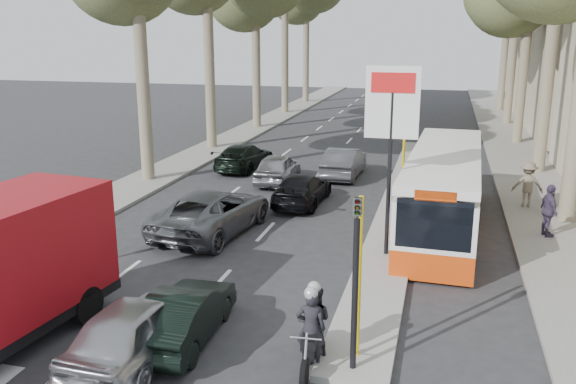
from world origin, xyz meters
name	(u,v)px	position (x,y,z in m)	size (l,w,h in m)	color
ground	(223,321)	(0.00, 0.00, 0.00)	(120.00, 120.00, 0.00)	#28282B
sidewalk_right	(512,145)	(8.60, 25.00, 0.06)	(3.20, 70.00, 0.12)	gray
median_left	(256,127)	(-8.00, 28.00, 0.06)	(2.40, 64.00, 0.12)	gray
traffic_island	(401,202)	(3.25, 11.00, 0.08)	(1.50, 26.00, 0.16)	gray
billboard	(391,135)	(3.25, 5.00, 3.70)	(1.50, 12.10, 5.60)	yellow
traffic_light_island	(356,256)	(3.25, -1.50, 2.49)	(0.16, 0.41, 3.60)	black
silver_hatchback	(137,328)	(-1.10, -2.00, 0.68)	(1.61, 4.00, 1.36)	#A4A6AC
dark_hatchback	(184,314)	(-0.50, -1.00, 0.59)	(1.26, 3.61, 1.19)	black
queue_car_a	(213,212)	(-2.58, 6.00, 0.72)	(2.39, 5.19, 1.44)	#54575C
queue_car_b	(302,189)	(-0.50, 10.11, 0.59)	(1.66, 4.08, 1.18)	black
queue_car_c	(277,168)	(-2.35, 13.24, 0.65)	(1.54, 3.82, 1.30)	#9A9DA2
queue_car_d	(344,162)	(0.33, 15.00, 0.68)	(1.44, 4.12, 1.36)	#4B4C52
queue_car_e	(244,157)	(-4.63, 15.39, 0.62)	(1.73, 4.26, 1.24)	black
city_bus	(444,188)	(4.80, 8.34, 1.41)	(2.64, 10.22, 2.67)	#D03E0B
motorcycle	(312,327)	(2.39, -1.28, 0.80)	(0.77, 2.07, 1.76)	black
pedestrian_near	(549,211)	(8.09, 8.00, 0.98)	(1.00, 0.49, 1.71)	#423753
pedestrian_far	(528,184)	(7.84, 11.46, 0.98)	(1.11, 0.49, 1.72)	#706454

